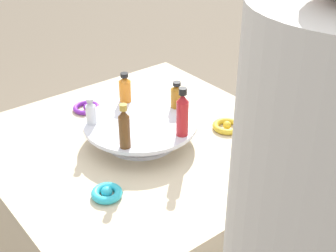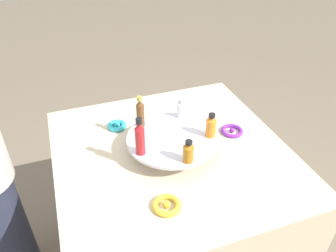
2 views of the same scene
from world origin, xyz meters
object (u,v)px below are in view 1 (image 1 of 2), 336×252
Objects in this scene: display_stand at (141,128)px; ribbon_bow_gold at (227,126)px; bottle_clear at (91,112)px; bottle_brown at (124,128)px; ribbon_bow_teal at (107,193)px; bottle_red at (182,114)px; ribbon_bow_purple at (86,108)px; bottle_orange at (125,88)px; bottle_amber at (177,96)px.

display_stand reaches higher than ribbon_bow_gold.
bottle_brown reaches higher than bottle_clear.
ribbon_bow_teal is (0.11, 0.26, -0.10)m from bottle_clear.
bottle_clear is at bearing -51.92° from bottle_red.
bottle_brown is 1.42× the size of ribbon_bow_purple.
bottle_clear is at bearing -33.92° from display_stand.
display_stand is 0.17m from bottle_orange.
display_stand reaches higher than ribbon_bow_purple.
bottle_amber is (-0.27, -0.10, -0.02)m from bottle_brown.
ribbon_bow_purple is (0.03, -0.29, -0.04)m from display_stand.
ribbon_bow_gold is (-0.39, 0.20, -0.10)m from bottle_clear.
bottle_brown is at bearing -145.33° from ribbon_bow_teal.
bottle_orange is (-0.04, -0.14, 0.07)m from display_stand.
ribbon_bow_gold is at bearing 176.44° from bottle_brown.
ribbon_bow_purple is at bearing -57.27° from bottle_amber.
ribbon_bow_purple is 0.50m from ribbon_bow_teal.
bottle_brown is 0.89× the size of bottle_red.
bottle_brown reaches higher than ribbon_bow_teal.
ribbon_bow_teal is (0.20, 0.46, 0.00)m from ribbon_bow_purple.
ribbon_bow_teal reaches higher than ribbon_bow_purple.
ribbon_bow_teal is at bearing 66.82° from bottle_clear.
ribbon_bow_gold is (-0.22, 0.26, -0.11)m from bottle_orange.
ribbon_bow_gold is at bearing -173.54° from bottle_red.
ribbon_bow_gold is at bearing 133.83° from bottle_amber.
ribbon_bow_purple is 0.50m from ribbon_bow_gold.
bottle_brown is at bearing 20.08° from bottle_amber.
bottle_orange is (0.01, -0.28, -0.02)m from bottle_red.
bottle_brown is at bearing -3.56° from ribbon_bow_gold.
display_stand is 0.17m from bottle_brown.
bottle_red is at bearing 56.08° from bottle_amber.
bottle_amber is at bearing 128.08° from bottle_orange.
ribbon_bow_purple is (-0.09, -0.20, -0.10)m from bottle_clear.
bottle_amber is at bearing -123.92° from bottle_red.
bottle_clear reaches higher than ribbon_bow_teal.
bottle_red reaches higher than ribbon_bow_teal.
ribbon_bow_purple is (0.08, -0.43, -0.13)m from bottle_red.
bottle_clear is 0.29m from ribbon_bow_teal.
bottle_brown is at bearing 92.08° from bottle_clear.
display_stand reaches higher than ribbon_bow_teal.
bottle_amber is 0.35m from ribbon_bow_purple.
bottle_clear is at bearing -113.18° from ribbon_bow_teal.
bottle_red is 0.46m from ribbon_bow_purple.
ribbon_bow_teal is at bearing 6.40° from bottle_red.
bottle_brown is at bearing 38.08° from display_stand.
ribbon_bow_gold is (-0.50, -0.06, -0.00)m from ribbon_bow_teal.
bottle_orange is at bearing -159.92° from bottle_clear.
bottle_brown is 0.28m from bottle_amber.
bottle_red is 1.50× the size of bottle_orange.
display_stand is 0.16m from bottle_amber.
bottle_orange is at bearing -87.92° from bottle_red.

